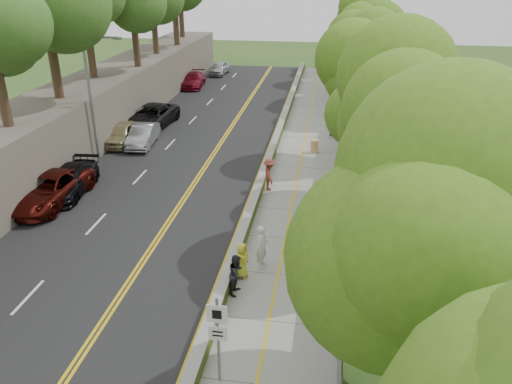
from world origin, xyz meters
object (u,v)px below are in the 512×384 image
signpost (218,331)px  painter_0 (242,260)px  car_2 (49,189)px  streetlight (93,92)px  person_far (334,124)px  construction_barrel (315,146)px

signpost → painter_0: signpost is taller
signpost → car_2: 15.97m
streetlight → painter_0: size_ratio=5.10×
streetlight → person_far: 16.98m
construction_barrel → car_2: bearing=-143.6°
car_2 → construction_barrel: bearing=40.1°
streetlight → construction_barrel: bearing=16.0°
streetlight → construction_barrel: (13.46, 3.87, -4.15)m
construction_barrel → car_2: 16.89m
painter_0 → person_far: size_ratio=0.88×
car_2 → painter_0: car_2 is taller
car_2 → painter_0: 12.51m
signpost → person_far: (3.15, 24.73, -1.02)m
painter_0 → person_far: bearing=5.4°
construction_barrel → painter_0: 15.45m
signpost → construction_barrel: signpost is taller
person_far → painter_0: bearing=58.6°
streetlight → painter_0: bearing=-45.5°
signpost → person_far: bearing=82.7°
streetlight → signpost: 20.72m
signpost → person_far: 24.95m
streetlight → signpost: size_ratio=2.58×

